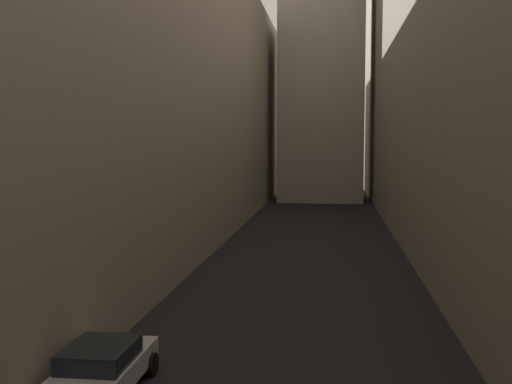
% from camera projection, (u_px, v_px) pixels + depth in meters
% --- Properties ---
extents(ground_plane, '(264.00, 264.00, 0.00)m').
position_uv_depth(ground_plane, '(309.00, 250.00, 37.07)').
color(ground_plane, black).
extents(building_block_left, '(11.72, 108.00, 19.59)m').
position_uv_depth(building_block_left, '(134.00, 89.00, 39.65)').
color(building_block_left, gray).
rests_on(building_block_left, ground).
extents(building_block_right, '(12.25, 108.00, 25.95)m').
position_uv_depth(building_block_right, '(510.00, 31.00, 36.56)').
color(building_block_right, gray).
rests_on(building_block_right, ground).
extents(parked_car_left_far, '(1.94, 4.40, 1.36)m').
position_uv_depth(parked_car_left_far, '(101.00, 369.00, 15.67)').
color(parked_car_left_far, '#B7B7BC').
rests_on(parked_car_left_far, ground).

